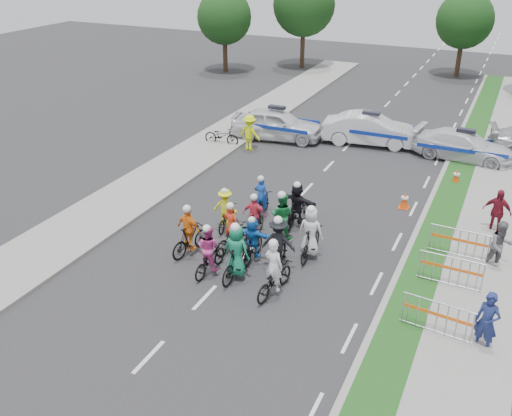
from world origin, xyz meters
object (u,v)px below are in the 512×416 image
at_px(rider_2, 209,255).
at_px(police_car_2, 464,146).
at_px(barrier_0, 437,319).
at_px(tree_4, 465,20).
at_px(barrier_1, 450,273).
at_px(spectator_2, 497,212).
at_px(spectator_1, 500,246).
at_px(rider_8, 282,223).
at_px(marshal_hiviz, 250,133).
at_px(cone_1, 456,176).
at_px(rider_9, 255,221).
at_px(parked_bike, 222,136).
at_px(tree_0, 224,17).
at_px(rider_0, 274,276).
at_px(cone_0, 405,200).
at_px(police_car_1, 370,129).
at_px(tree_3, 304,5).
at_px(police_car_0, 277,124).
at_px(spectator_0, 487,322).
at_px(rider_1, 237,257).
at_px(barrier_2, 459,244).
at_px(rider_7, 311,237).
at_px(rider_3, 190,235).
at_px(rider_4, 278,249).
at_px(rider_12, 262,203).
at_px(rider_5, 253,241).
at_px(rider_11, 297,207).
at_px(rider_6, 232,234).
at_px(rider_10, 226,212).

relative_size(rider_2, police_car_2, 0.37).
height_order(barrier_0, tree_4, tree_4).
bearing_deg(barrier_1, spectator_2, 77.58).
bearing_deg(spectator_1, rider_8, 160.93).
relative_size(marshal_hiviz, cone_1, 2.62).
relative_size(rider_9, parked_bike, 0.95).
bearing_deg(tree_0, rider_0, -59.52).
xyz_separation_m(rider_0, cone_0, (2.39, 7.83, -0.31)).
bearing_deg(police_car_2, spectator_1, -160.07).
xyz_separation_m(spectator_2, cone_0, (-3.47, 0.75, -0.54)).
bearing_deg(barrier_0, police_car_1, 111.39).
bearing_deg(tree_3, spectator_1, -57.24).
bearing_deg(police_car_1, marshal_hiviz, 114.63).
distance_m(police_car_1, tree_4, 18.52).
bearing_deg(police_car_0, spectator_0, -148.80).
bearing_deg(rider_1, rider_0, 169.98).
relative_size(rider_0, barrier_2, 1.00).
distance_m(rider_7, police_car_0, 12.46).
distance_m(spectator_1, cone_1, 7.16).
relative_size(rider_7, rider_8, 0.99).
relative_size(barrier_1, tree_3, 0.27).
distance_m(rider_3, cone_1, 12.76).
bearing_deg(rider_4, tree_4, -103.31).
height_order(rider_8, spectator_1, rider_8).
xyz_separation_m(spectator_1, tree_4, (-4.98, 28.39, 3.32)).
distance_m(rider_12, barrier_2, 7.42).
distance_m(rider_5, barrier_1, 6.42).
bearing_deg(rider_4, police_car_0, -76.99).
xyz_separation_m(rider_11, police_car_2, (4.84, 10.01, -0.08)).
bearing_deg(spectator_1, rider_3, 170.26).
height_order(marshal_hiviz, barrier_1, marshal_hiviz).
distance_m(rider_1, barrier_1, 6.71).
bearing_deg(cone_0, police_car_0, 144.90).
xyz_separation_m(tree_3, tree_4, (12.00, 2.00, -0.70)).
height_order(rider_8, spectator_2, rider_8).
bearing_deg(rider_2, tree_4, -93.53).
bearing_deg(cone_1, spectator_0, -79.16).
xyz_separation_m(rider_6, rider_8, (1.36, 1.30, 0.12)).
distance_m(rider_5, tree_3, 31.07).
bearing_deg(cone_0, spectator_0, -64.58).
distance_m(barrier_1, tree_0, 32.10).
relative_size(tree_3, tree_4, 1.17).
distance_m(spectator_2, barrier_2, 2.68).
bearing_deg(spectator_2, rider_5, -132.94).
bearing_deg(rider_7, rider_2, 39.82).
xyz_separation_m(police_car_0, spectator_1, (11.83, -9.00, 0.03)).
distance_m(rider_2, rider_6, 1.66).
relative_size(rider_1, tree_3, 0.28).
xyz_separation_m(rider_6, cone_0, (4.80, 5.95, -0.28)).
bearing_deg(rider_7, rider_10, -11.82).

